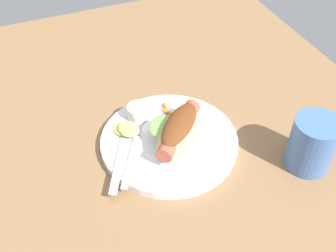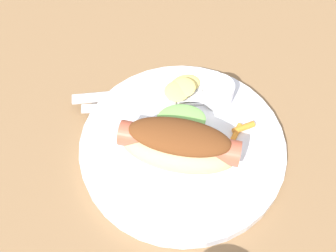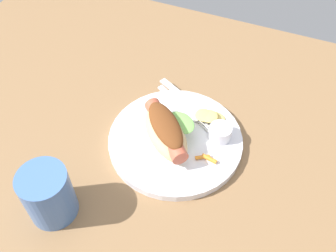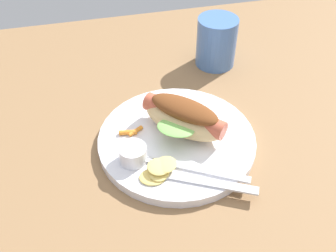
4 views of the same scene
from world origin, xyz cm
name	(u,v)px [view 2 (image 2 of 4)]	position (x,y,z in cm)	size (l,w,h in cm)	color
ground_plane	(170,172)	(0.00, 0.00, -0.90)	(120.00, 90.00, 1.80)	olive
plate	(182,147)	(2.80, 1.33, 0.80)	(25.80, 25.80, 1.60)	white
hot_dog	(180,144)	(1.35, -0.09, 4.58)	(14.45, 14.52, 5.79)	#DBB77A
sauce_ramekin	(217,92)	(10.58, 4.70, 2.98)	(4.27, 4.27, 2.76)	white
fork	(142,104)	(1.59, 9.18, 1.80)	(14.16, 8.74, 0.40)	silver
knife	(132,94)	(1.38, 11.37, 1.78)	(15.95, 1.40, 0.36)	silver
chips_pile	(182,87)	(7.36, 8.31, 2.44)	(6.86, 5.43, 1.61)	#EACD6B
carrot_garnish	(240,130)	(9.92, -1.18, 1.98)	(4.14, 1.99, 0.80)	orange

